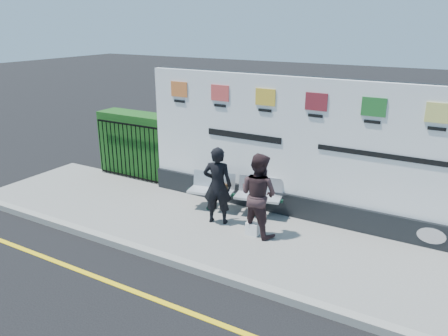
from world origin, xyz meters
name	(u,v)px	position (x,y,z in m)	size (l,w,h in m)	color
ground	(191,313)	(0.00, 0.00, 0.00)	(80.00, 80.00, 0.00)	black
pavement	(262,241)	(0.00, 2.50, 0.06)	(14.00, 3.00, 0.12)	gray
kerb	(224,277)	(0.00, 1.00, 0.07)	(14.00, 0.18, 0.14)	gray
yellow_line	(191,313)	(0.00, 0.00, 0.00)	(14.00, 0.10, 0.01)	yellow
billboard	(313,161)	(0.50, 3.85, 1.42)	(8.00, 0.30, 3.00)	black
hedge	(140,144)	(-4.58, 4.30, 0.97)	(2.35, 0.70, 1.70)	#1A4C17
railing	(129,151)	(-4.58, 3.85, 0.89)	(2.05, 0.06, 1.54)	black
bench	(234,202)	(-1.09, 3.33, 0.34)	(2.09, 0.55, 0.45)	silver
woman_left	(218,185)	(-1.14, 2.71, 0.95)	(0.60, 0.40, 1.65)	black
woman_right	(258,194)	(-0.18, 2.65, 0.96)	(0.81, 0.63, 1.68)	#332123
handbag_brown	(222,188)	(-1.35, 3.28, 0.66)	(0.24, 0.10, 0.19)	black
carrier_bag_white	(252,229)	(-0.23, 2.54, 0.25)	(0.26, 0.15, 0.26)	white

